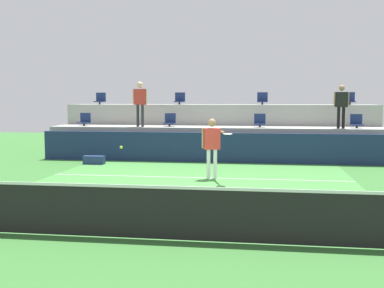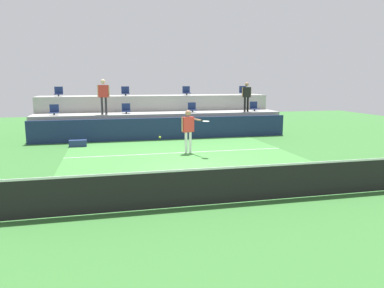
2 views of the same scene
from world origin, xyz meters
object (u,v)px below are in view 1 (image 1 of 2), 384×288
(stadium_chair_upper_right, at_px, (262,99))
(stadium_chair_upper_far_right, at_px, (350,100))
(tennis_player, at_px, (212,142))
(spectator_leaning_on_rail, at_px, (140,99))
(stadium_chair_lower_far_left, at_px, (85,120))
(equipment_bag, at_px, (94,160))
(spectator_in_grey, at_px, (341,103))
(stadium_chair_lower_right, at_px, (260,122))
(stadium_chair_upper_left, at_px, (180,99))
(tennis_ball, at_px, (121,147))
(stadium_chair_lower_far_right, at_px, (357,122))
(stadium_chair_upper_far_left, at_px, (100,99))
(stadium_chair_lower_left, at_px, (170,121))

(stadium_chair_upper_right, xyz_separation_m, stadium_chair_upper_far_right, (3.55, 0.00, 0.00))
(tennis_player, height_order, spectator_leaning_on_rail, spectator_leaning_on_rail)
(stadium_chair_lower_far_left, bearing_deg, equipment_bag, -62.44)
(spectator_in_grey, distance_m, equipment_bag, 9.29)
(tennis_player, bearing_deg, stadium_chair_upper_far_right, 53.64)
(stadium_chair_lower_right, xyz_separation_m, stadium_chair_upper_right, (0.08, 1.80, 0.85))
(tennis_player, bearing_deg, stadium_chair_upper_left, 107.72)
(stadium_chair_upper_left, height_order, spectator_in_grey, spectator_in_grey)
(tennis_player, height_order, tennis_ball, tennis_player)
(stadium_chair_lower_right, xyz_separation_m, stadium_chair_upper_left, (-3.46, 1.80, 0.85))
(stadium_chair_upper_far_right, distance_m, tennis_ball, 12.24)
(stadium_chair_lower_far_right, distance_m, spectator_leaning_on_rail, 8.32)
(stadium_chair_upper_far_left, bearing_deg, stadium_chair_lower_far_right, -9.59)
(stadium_chair_lower_right, bearing_deg, stadium_chair_lower_far_left, 180.00)
(stadium_chair_lower_far_right, distance_m, tennis_ball, 10.72)
(stadium_chair_lower_far_left, bearing_deg, stadium_chair_upper_far_right, 9.53)
(stadium_chair_lower_far_left, xyz_separation_m, tennis_player, (5.78, -4.92, -0.38))
(stadium_chair_lower_far_left, bearing_deg, stadium_chair_upper_left, 26.37)
(stadium_chair_upper_far_left, relative_size, stadium_chair_upper_left, 1.00)
(spectator_leaning_on_rail, xyz_separation_m, spectator_in_grey, (7.64, 0.00, -0.12))
(stadium_chair_lower_far_left, distance_m, stadium_chair_upper_left, 4.14)
(equipment_bag, bearing_deg, stadium_chair_lower_left, 45.46)
(stadium_chair_upper_far_right, relative_size, tennis_ball, 7.65)
(stadium_chair_upper_left, xyz_separation_m, stadium_chair_upper_right, (3.54, 0.00, 0.00))
(stadium_chair_lower_right, distance_m, stadium_chair_upper_right, 1.99)
(stadium_chair_lower_far_right, distance_m, equipment_bag, 9.85)
(stadium_chair_upper_far_left, bearing_deg, tennis_ball, -68.48)
(spectator_in_grey, relative_size, equipment_bag, 2.11)
(stadium_chair_lower_left, xyz_separation_m, spectator_in_grey, (6.52, -0.38, 0.74))
(stadium_chair_lower_far_right, xyz_separation_m, tennis_ball, (-6.62, -8.43, -0.21))
(stadium_chair_upper_right, xyz_separation_m, tennis_ball, (-3.09, -10.23, -1.06))
(stadium_chair_upper_right, bearing_deg, stadium_chair_upper_far_right, 0.00)
(stadium_chair_lower_far_left, relative_size, stadium_chair_upper_far_left, 1.00)
(stadium_chair_lower_left, distance_m, stadium_chair_upper_left, 1.99)
(stadium_chair_lower_far_right, xyz_separation_m, spectator_in_grey, (-0.63, -0.38, 0.74))
(stadium_chair_upper_left, bearing_deg, tennis_player, -72.28)
(stadium_chair_upper_left, relative_size, stadium_chair_upper_right, 1.00)
(tennis_ball, bearing_deg, equipment_bag, 115.19)
(spectator_leaning_on_rail, height_order, equipment_bag, spectator_leaning_on_rail)
(tennis_player, bearing_deg, tennis_ball, -115.74)
(stadium_chair_lower_left, bearing_deg, stadium_chair_lower_right, 0.00)
(stadium_chair_lower_far_left, height_order, stadium_chair_upper_right, stadium_chair_upper_right)
(stadium_chair_lower_far_left, distance_m, stadium_chair_lower_left, 3.55)
(stadium_chair_lower_far_right, bearing_deg, stadium_chair_upper_far_left, 170.41)
(stadium_chair_lower_far_left, distance_m, stadium_chair_upper_right, 7.45)
(stadium_chair_upper_far_left, xyz_separation_m, stadium_chair_upper_far_right, (10.67, 0.00, 0.00))
(stadium_chair_lower_far_left, distance_m, stadium_chair_upper_far_right, 10.91)
(stadium_chair_lower_far_right, bearing_deg, equipment_bag, -166.04)
(stadium_chair_lower_far_right, distance_m, stadium_chair_upper_far_right, 1.99)
(stadium_chair_lower_left, bearing_deg, tennis_player, -65.61)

